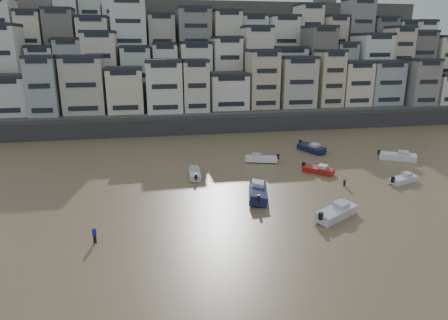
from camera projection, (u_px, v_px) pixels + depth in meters
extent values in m
cube|color=#38383A|center=(229.00, 124.00, 88.12)|extent=(140.00, 3.00, 3.50)
cube|color=#4C4C47|center=(244.00, 117.00, 95.54)|extent=(140.00, 14.00, 4.00)
cube|color=#4C4C47|center=(233.00, 98.00, 106.01)|extent=(140.00, 14.00, 10.00)
cube|color=#4C4C47|center=(225.00, 79.00, 116.20)|extent=(140.00, 14.00, 18.00)
cube|color=#4C4C47|center=(218.00, 63.00, 126.39)|extent=(140.00, 16.00, 26.00)
cube|color=#4C4C47|center=(211.00, 52.00, 138.75)|extent=(140.00, 18.00, 32.00)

